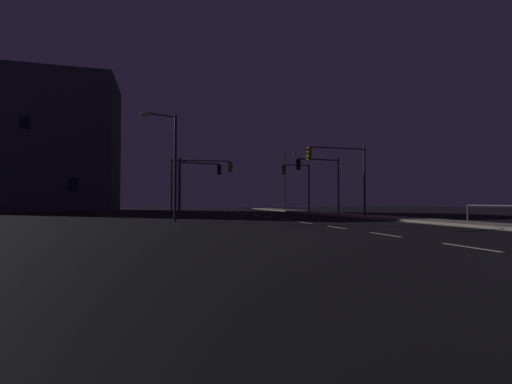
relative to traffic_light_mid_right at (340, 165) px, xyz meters
The scene contains 13 objects.
ground_plane 8.02m from the traffic_light_mid_right, 138.14° to the right, with size 112.00×112.00×0.00m, color black.
sidewalk_right 6.83m from the traffic_light_mid_right, 56.84° to the right, with size 2.76×77.00×0.14m, color #9E937F.
lane_markings_center 6.67m from the traffic_light_mid_right, 168.17° to the right, with size 0.14×50.00×0.01m.
lane_edge_line 4.41m from the traffic_light_mid_right, 17.72° to the left, with size 0.14×53.00×0.01m.
traffic_light_mid_right is the anchor object (origin of this frame).
traffic_light_near_left 13.16m from the traffic_light_mid_right, 141.54° to the left, with size 4.12×0.75×5.15m.
traffic_light_mid_left 10.23m from the traffic_light_mid_right, 87.31° to the left, with size 3.33×0.61×5.29m.
traffic_light_far_right 12.33m from the traffic_light_mid_right, 143.45° to the left, with size 4.89×0.61×5.30m.
traffic_light_far_left 4.22m from the traffic_light_mid_right, 86.32° to the left, with size 4.43×0.59×5.23m.
street_lamp_mid_block 20.50m from the traffic_light_mid_right, 81.87° to the left, with size 1.43×1.47×7.95m.
street_lamp_across_street 25.83m from the traffic_light_mid_right, 117.48° to the left, with size 2.33×0.97×6.91m.
street_lamp_corner 13.32m from the traffic_light_mid_right, behind, with size 2.27×0.85×6.99m.
building_distant 40.88m from the traffic_light_mid_right, 137.24° to the left, with size 20.14×10.98×17.90m.
Camera 1 is at (-8.63, -3.27, 1.34)m, focal length 24.89 mm.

